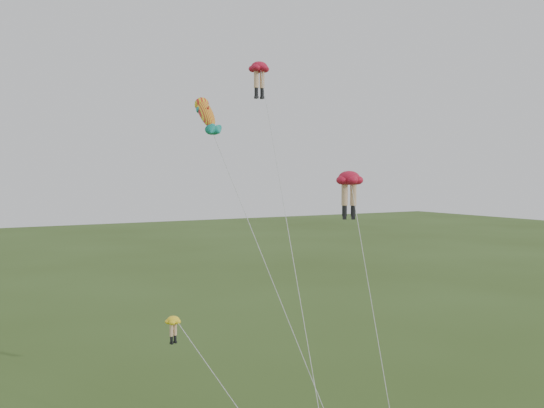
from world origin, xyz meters
TOP-DOWN VIEW (x-y plane):
  - legs_kite_red_high at (2.17, 9.32)m, footprint 3.73×12.71m
  - legs_kite_red_mid at (5.53, 4.93)m, footprint 3.53×8.30m
  - legs_kite_yellow at (-5.15, 3.67)m, footprint 3.82×7.91m
  - fish_kite at (-1.11, 9.89)m, footprint 1.96×14.53m

SIDE VIEW (x-z plane):
  - legs_kite_yellow at x=-5.15m, z-range 2.80..10.10m
  - legs_kite_red_mid at x=5.53m, z-range 6.35..20.58m
  - fish_kite at x=-1.11m, z-range 8.06..26.91m
  - legs_kite_red_high at x=2.17m, z-range 9.46..30.30m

